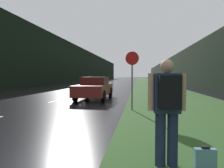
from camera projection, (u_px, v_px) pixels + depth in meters
grass_verge at (151, 84)px, 38.76m from camera, size 6.00×240.00×0.02m
lane_stripe_c at (59, 100)px, 13.15m from camera, size 0.12×3.00×0.01m
lane_stripe_d at (86, 91)px, 20.09m from camera, size 0.12×3.00×0.01m
lane_stripe_e at (100, 88)px, 27.02m from camera, size 0.12×3.00×0.01m
lane_stripe_f at (108, 85)px, 33.96m from camera, size 0.12×3.00×0.01m
treeline_far_side at (76, 65)px, 50.86m from camera, size 2.00×140.00×8.97m
treeline_near_side at (174, 70)px, 47.76m from camera, size 2.00×140.00×5.91m
stop_sign at (132, 75)px, 9.02m from camera, size 0.61×0.07×2.66m
hitchhiker_with_backpack at (167, 106)px, 3.36m from camera, size 0.64×0.45×1.84m
suitcase at (205, 159)px, 3.32m from camera, size 0.35×0.13×0.40m
car_passing_near at (95, 88)px, 13.51m from camera, size 1.94×4.80×1.50m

